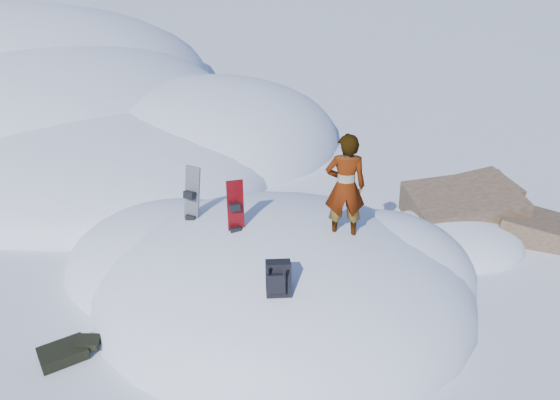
% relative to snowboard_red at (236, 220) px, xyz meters
% --- Properties ---
extents(ground, '(120.00, 120.00, 0.00)m').
position_rel_snowboard_red_xyz_m(ground, '(0.74, 0.25, -1.63)').
color(ground, silver).
rests_on(ground, ground).
extents(snow_mound, '(8.00, 6.00, 3.00)m').
position_rel_snowboard_red_xyz_m(snow_mound, '(0.57, 0.49, -1.63)').
color(snow_mound, silver).
rests_on(snow_mound, ground).
extents(snow_ridge, '(21.50, 18.50, 6.40)m').
position_rel_snowboard_red_xyz_m(snow_ridge, '(-9.69, 10.10, -1.63)').
color(snow_ridge, silver).
rests_on(snow_ridge, ground).
extents(rock_outcrop, '(4.68, 4.41, 1.68)m').
position_rel_snowboard_red_xyz_m(rock_outcrop, '(4.46, 3.26, -1.62)').
color(rock_outcrop, brown).
rests_on(rock_outcrop, ground).
extents(snowboard_red, '(0.28, 0.22, 1.51)m').
position_rel_snowboard_red_xyz_m(snowboard_red, '(0.00, 0.00, 0.00)').
color(snowboard_red, '#AE0911').
rests_on(snowboard_red, snow_mound).
extents(snowboard_dark, '(0.39, 0.40, 1.60)m').
position_rel_snowboard_red_xyz_m(snowboard_dark, '(-0.97, 0.54, -0.15)').
color(snowboard_dark, black).
rests_on(snowboard_dark, snow_mound).
extents(backpack, '(0.44, 0.49, 0.61)m').
position_rel_snowboard_red_xyz_m(backpack, '(0.96, -1.34, -0.14)').
color(backpack, black).
rests_on(backpack, snow_mound).
extents(gear_pile, '(0.95, 0.83, 0.25)m').
position_rel_snowboard_red_xyz_m(gear_pile, '(-2.31, -1.93, -1.51)').
color(gear_pile, black).
rests_on(gear_pile, ground).
extents(person, '(0.73, 0.54, 1.84)m').
position_rel_snowboard_red_xyz_m(person, '(1.79, 0.29, 0.64)').
color(person, slate).
rests_on(person, snow_mound).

